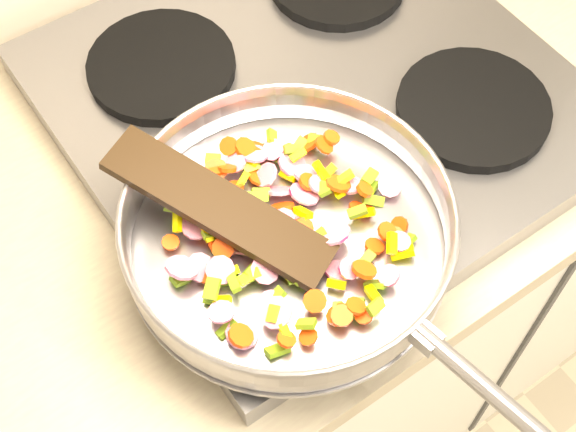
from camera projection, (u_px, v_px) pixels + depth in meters
cooktop at (314, 101)px, 1.03m from camera, size 0.60×0.60×0.04m
grate_fl at (286, 218)px, 0.90m from camera, size 0.19×0.19×0.02m
grate_fr at (473, 108)px, 0.98m from camera, size 0.19×0.19×0.02m
grate_bl at (161, 66)px, 1.02m from camera, size 0.19×0.19×0.02m
saute_pan at (289, 228)px, 0.84m from camera, size 0.40×0.56×0.06m
vegetable_heap at (279, 226)px, 0.86m from camera, size 0.29×0.28×0.05m
wooden_spatula at (219, 207)px, 0.84m from camera, size 0.17×0.26×0.06m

